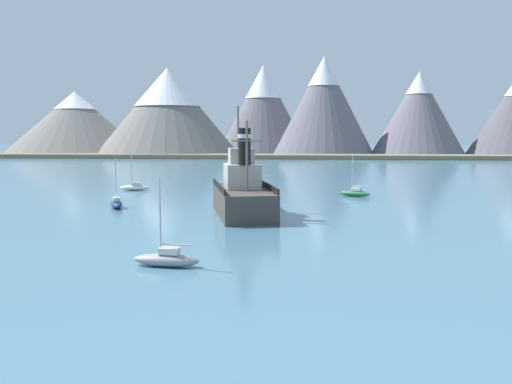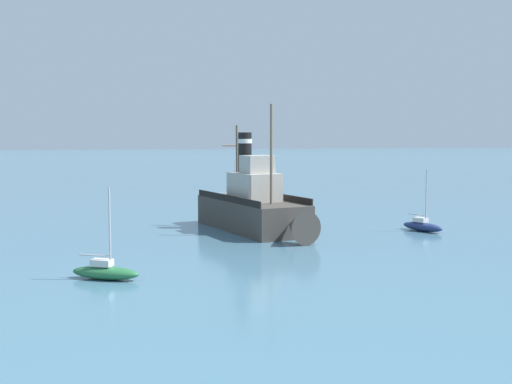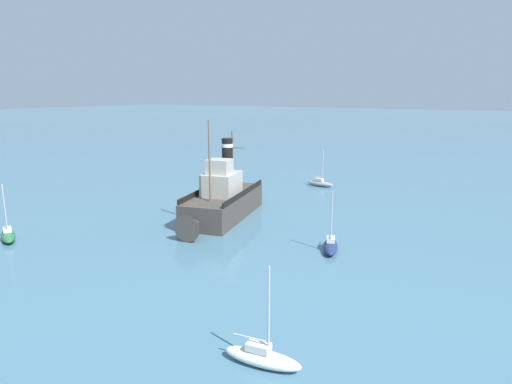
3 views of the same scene
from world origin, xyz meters
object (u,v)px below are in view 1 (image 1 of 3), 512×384
at_px(sailboat_navy, 116,203).
at_px(sailboat_green, 355,193).
at_px(sailboat_white, 135,187).
at_px(sailboat_grey, 166,259).
at_px(old_tugboat, 242,194).

bearing_deg(sailboat_navy, sailboat_green, 25.88).
height_order(sailboat_green, sailboat_white, same).
height_order(sailboat_navy, sailboat_grey, same).
xyz_separation_m(sailboat_green, sailboat_white, (-27.73, 4.31, 0.00)).
height_order(sailboat_grey, sailboat_green, same).
height_order(sailboat_navy, sailboat_green, same).
bearing_deg(sailboat_green, old_tugboat, -127.62).
height_order(old_tugboat, sailboat_grey, old_tugboat).
distance_m(sailboat_navy, sailboat_green, 27.16).
bearing_deg(sailboat_grey, sailboat_white, 110.03).
xyz_separation_m(sailboat_navy, sailboat_green, (24.43, 11.85, 0.00)).
bearing_deg(sailboat_navy, old_tugboat, -13.68).
relative_size(sailboat_green, sailboat_white, 1.00).
distance_m(old_tugboat, sailboat_white, 25.22).
relative_size(sailboat_grey, sailboat_green, 1.00).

